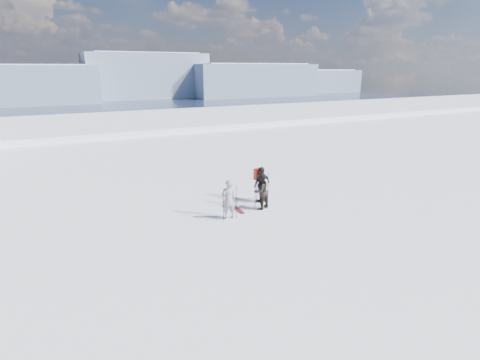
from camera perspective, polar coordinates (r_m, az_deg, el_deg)
The scene contains 8 objects.
lake_basin at distance 41.79m, azimuth -14.80°, elevation -0.57°, with size 820.00×820.00×71.62m.
far_mountain_range at distance 465.74m, azimuth -22.57°, elevation 13.94°, with size 770.00×110.00×53.00m.
skier_grey at distance 14.14m, azimuth -1.76°, elevation -2.97°, with size 0.56×0.37×1.54m, color gray.
skier_dark at distance 15.13m, azimuth 3.16°, elevation -1.70°, with size 0.74×0.57×1.52m, color black.
skier_pack at distance 15.95m, azimuth 3.34°, elevation -0.66°, with size 0.91×0.38×1.55m, color black.
backpack at distance 15.84m, azimuth 2.73°, elevation 3.05°, with size 0.33×0.19×0.49m, color red.
ski_poles at distance 15.03m, azimuth 1.86°, elevation -2.24°, with size 2.60×1.13×1.33m.
skis_loose at distance 15.52m, azimuth -0.89°, elevation -4.10°, with size 0.30×1.70×0.03m.
Camera 1 is at (-7.63, -9.29, 5.53)m, focal length 28.00 mm.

